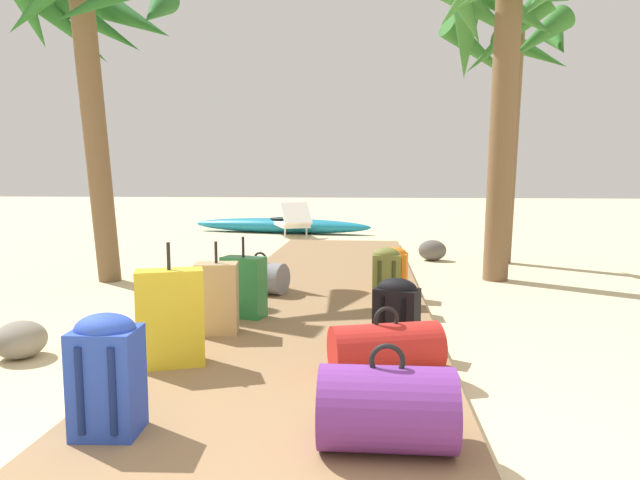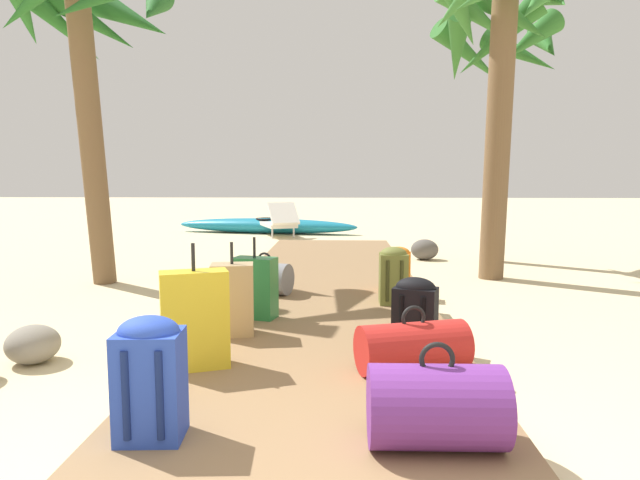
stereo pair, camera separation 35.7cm
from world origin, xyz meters
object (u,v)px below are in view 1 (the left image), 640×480
at_px(suitcase_green, 244,287).
at_px(palm_tree_near_right, 509,63).
at_px(suitcase_tan, 217,298).
at_px(backpack_olive, 386,275).
at_px(backpack_blue, 107,371).
at_px(lounge_chair, 292,221).
at_px(kayak, 280,225).
at_px(palm_tree_near_left, 94,34).
at_px(duffel_bag_purple, 387,408).
at_px(palm_tree_far_right, 505,37).
at_px(backpack_orange, 395,268).
at_px(duffel_bag_grey, 260,277).
at_px(backpack_black, 397,309).
at_px(duffel_bag_red, 386,348).
at_px(suitcase_yellow, 170,318).

bearing_deg(suitcase_green, palm_tree_near_right, 50.63).
bearing_deg(suitcase_tan, backpack_olive, 39.35).
relative_size(backpack_blue, palm_tree_near_right, 0.16).
distance_m(lounge_chair, kayak, 0.77).
bearing_deg(palm_tree_near_left, backpack_blue, -63.31).
bearing_deg(backpack_blue, lounge_chair, 92.89).
relative_size(duffel_bag_purple, lounge_chair, 0.37).
distance_m(backpack_olive, palm_tree_far_right, 3.47).
bearing_deg(backpack_blue, duffel_bag_purple, -1.56).
xyz_separation_m(suitcase_green, palm_tree_far_right, (2.71, 2.34, 2.66)).
xyz_separation_m(backpack_olive, lounge_chair, (-1.91, 6.89, -0.05)).
relative_size(backpack_olive, backpack_orange, 1.16).
distance_m(duffel_bag_purple, backpack_olive, 2.91).
relative_size(duffel_bag_grey, backpack_black, 1.26).
bearing_deg(backpack_olive, kayak, 106.76).
relative_size(duffel_bag_red, kayak, 0.17).
bearing_deg(kayak, suitcase_yellow, -85.09).
xyz_separation_m(suitcase_tan, kayak, (-0.90, 8.67, -0.19)).
bearing_deg(kayak, palm_tree_near_right, -46.41).
xyz_separation_m(palm_tree_far_right, kayak, (-3.71, 5.80, -2.83)).
distance_m(duffel_bag_red, palm_tree_far_right, 4.82).
bearing_deg(duffel_bag_grey, palm_tree_far_right, 25.72).
relative_size(backpack_blue, backpack_black, 1.20).
height_order(suitcase_green, suitcase_yellow, suitcase_yellow).
bearing_deg(lounge_chair, backpack_blue, -87.11).
bearing_deg(suitcase_green, palm_tree_near_left, 140.82).
xyz_separation_m(duffel_bag_red, backpack_orange, (0.17, 2.54, 0.09)).
relative_size(duffel_bag_purple, palm_tree_near_left, 0.16).
relative_size(suitcase_yellow, palm_tree_near_right, 0.22).
xyz_separation_m(suitcase_yellow, suitcase_tan, (0.09, 0.77, -0.04)).
bearing_deg(lounge_chair, kayak, 118.80).
distance_m(duffel_bag_grey, backpack_blue, 3.29).
xyz_separation_m(suitcase_green, lounge_chair, (-0.64, 7.48, -0.02)).
height_order(suitcase_yellow, backpack_blue, suitcase_yellow).
distance_m(duffel_bag_purple, backpack_orange, 3.54).
bearing_deg(suitcase_tan, palm_tree_far_right, 45.62).
bearing_deg(duffel_bag_red, backpack_blue, -144.78).
bearing_deg(duffel_bag_grey, suitcase_tan, -91.57).
relative_size(suitcase_yellow, lounge_chair, 0.49).
xyz_separation_m(duffel_bag_purple, backpack_black, (0.12, 1.62, 0.07)).
bearing_deg(backpack_orange, suitcase_tan, -130.27).
bearing_deg(backpack_black, palm_tree_near_right, 68.05).
distance_m(palm_tree_near_left, kayak, 7.06).
relative_size(duffel_bag_grey, palm_tree_far_right, 0.16).
height_order(backpack_olive, backpack_black, backpack_olive).
xyz_separation_m(duffel_bag_grey, palm_tree_near_left, (-2.13, 0.77, 2.76)).
bearing_deg(backpack_blue, suitcase_tan, 88.41).
distance_m(suitcase_yellow, kayak, 9.48).
height_order(backpack_olive, lounge_chair, lounge_chair).
bearing_deg(palm_tree_far_right, duffel_bag_purple, -108.08).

